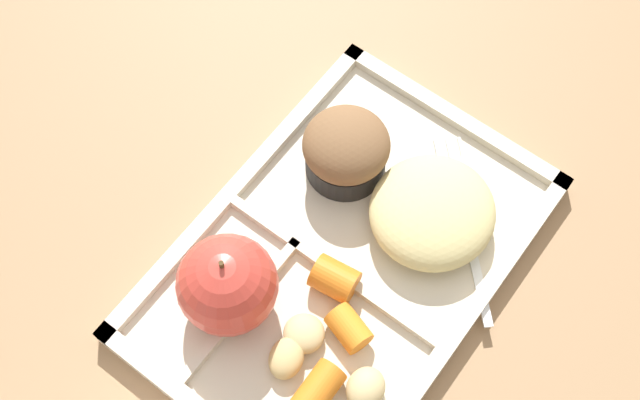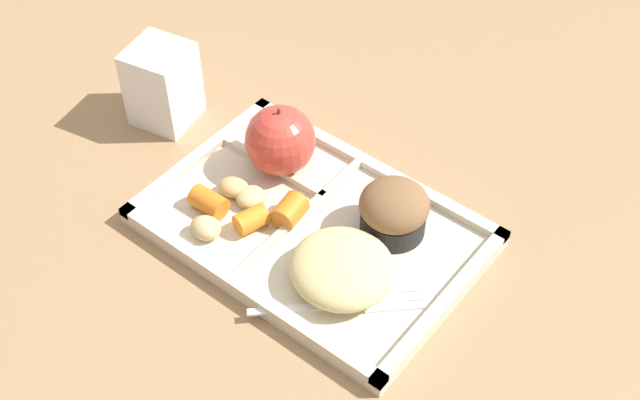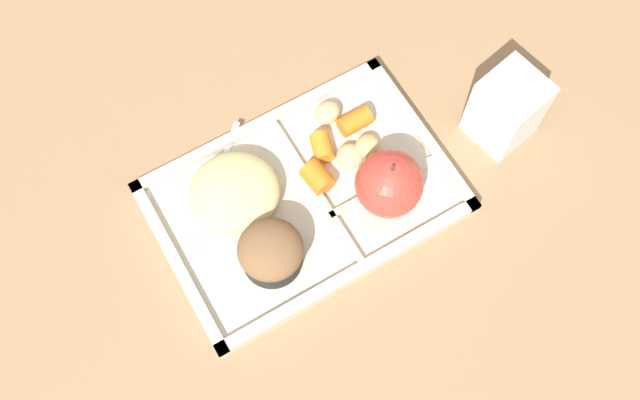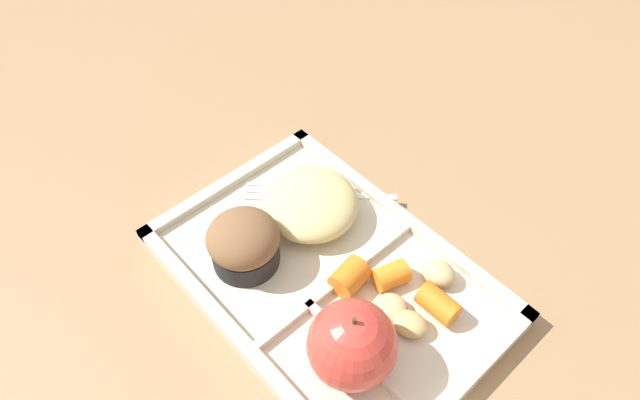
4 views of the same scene
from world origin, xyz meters
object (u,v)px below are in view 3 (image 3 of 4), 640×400
green_apple (389,184)px  milk_carton (507,109)px  lunch_tray (305,199)px  plastic_fork (210,199)px  bran_muffin (271,252)px

green_apple → milk_carton: 0.17m
lunch_tray → milk_carton: (-0.24, 0.03, 0.04)m
lunch_tray → plastic_fork: size_ratio=2.56×
green_apple → plastic_fork: green_apple is taller
milk_carton → lunch_tray: bearing=-19.6°
lunch_tray → green_apple: 0.10m
plastic_fork → milk_carton: milk_carton is taller
lunch_tray → bran_muffin: (0.07, 0.05, 0.03)m
milk_carton → bran_muffin: bearing=-9.4°
bran_muffin → milk_carton: (-0.31, -0.01, 0.01)m
green_apple → bran_muffin: bearing=-0.0°
plastic_fork → milk_carton: bearing=165.5°
green_apple → milk_carton: size_ratio=0.86×
bran_muffin → plastic_fork: (0.03, -0.10, -0.03)m
bran_muffin → plastic_fork: size_ratio=0.55×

